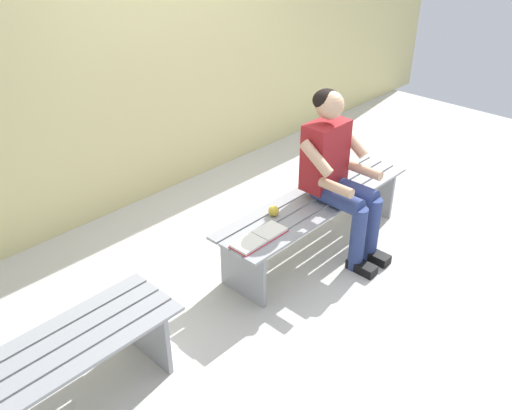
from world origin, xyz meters
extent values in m
cube|color=#D1C684|center=(0.50, -1.72, 1.26)|extent=(9.50, 0.24, 2.51)
cube|color=gray|center=(0.00, -0.17, 0.42)|extent=(1.80, 0.11, 0.02)
cube|color=gray|center=(0.00, -0.06, 0.42)|extent=(1.80, 0.11, 0.02)
cube|color=gray|center=(0.00, 0.06, 0.42)|extent=(1.80, 0.11, 0.02)
cube|color=gray|center=(0.00, 0.17, 0.42)|extent=(1.80, 0.11, 0.02)
cube|color=gray|center=(-0.78, 0.00, 0.21)|extent=(0.03, 0.40, 0.41)
cube|color=gray|center=(0.78, 0.00, 0.21)|extent=(0.03, 0.40, 0.41)
cube|color=gray|center=(2.32, -0.06, 0.42)|extent=(1.74, 0.11, 0.02)
cube|color=gray|center=(2.32, 0.06, 0.42)|extent=(1.74, 0.11, 0.02)
cube|color=gray|center=(2.31, 0.17, 0.42)|extent=(1.74, 0.11, 0.02)
cube|color=gray|center=(1.57, 0.00, 0.21)|extent=(0.03, 0.40, 0.41)
cube|color=maroon|center=(-0.09, -0.02, 0.75)|extent=(0.34, 0.20, 0.50)
sphere|color=tan|center=(-0.09, -0.01, 1.13)|extent=(0.20, 0.20, 0.20)
ellipsoid|color=black|center=(-0.09, -0.04, 1.16)|extent=(0.20, 0.19, 0.15)
cylinder|color=navy|center=(-0.18, 0.18, 0.50)|extent=(0.13, 0.40, 0.13)
cylinder|color=navy|center=(0.00, 0.18, 0.50)|extent=(0.13, 0.40, 0.13)
cylinder|color=navy|center=(-0.18, 0.38, 0.25)|extent=(0.11, 0.11, 0.50)
cube|color=black|center=(-0.18, 0.44, 0.04)|extent=(0.10, 0.22, 0.07)
cylinder|color=navy|center=(0.00, 0.38, 0.25)|extent=(0.11, 0.11, 0.50)
cube|color=black|center=(0.00, 0.44, 0.04)|extent=(0.10, 0.22, 0.07)
cylinder|color=tan|center=(-0.30, 0.06, 0.82)|extent=(0.08, 0.28, 0.23)
cylinder|color=tan|center=(-0.27, 0.22, 0.64)|extent=(0.07, 0.26, 0.07)
cylinder|color=tan|center=(0.12, 0.06, 0.82)|extent=(0.08, 0.28, 0.23)
cylinder|color=tan|center=(0.09, 0.22, 0.64)|extent=(0.07, 0.26, 0.07)
sphere|color=gold|center=(0.39, -0.08, 0.47)|extent=(0.08, 0.08, 0.08)
cube|color=white|center=(0.58, 0.06, 0.45)|extent=(0.20, 0.15, 0.02)
cube|color=white|center=(0.78, 0.06, 0.45)|extent=(0.20, 0.15, 0.02)
cube|color=red|center=(0.68, 0.06, 0.44)|extent=(0.41, 0.16, 0.01)
camera|label=1|loc=(2.82, 2.06, 2.39)|focal=37.76mm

